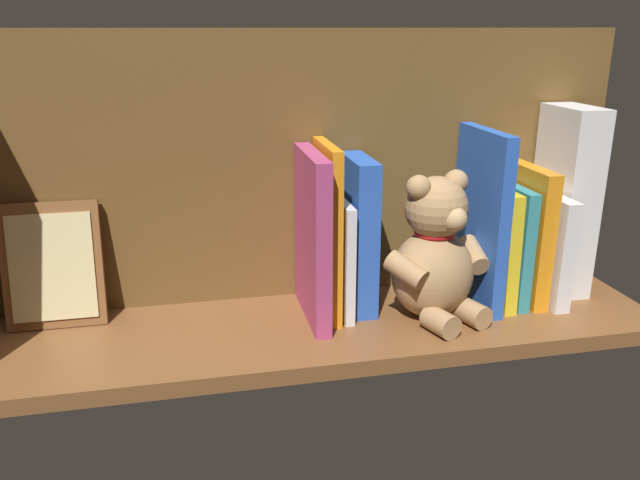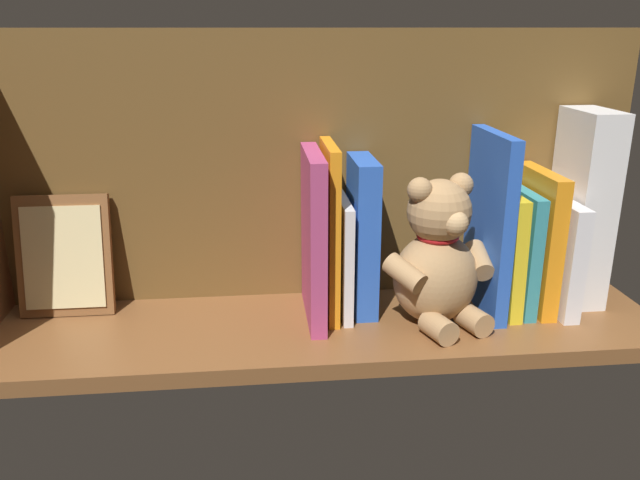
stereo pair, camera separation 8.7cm
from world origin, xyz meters
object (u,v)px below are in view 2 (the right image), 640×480
object	(u,v)px
dictionary_thick_white	(582,208)
book_0	(555,252)
teddy_bear	(438,259)
picture_frame_leaning	(64,256)

from	to	relation	value
dictionary_thick_white	book_0	distance (cm)	7.73
book_0	teddy_bear	distance (cm)	19.03
dictionary_thick_white	teddy_bear	size ratio (longest dim) A/B	1.36
book_0	teddy_bear	bearing A→B (deg)	11.55
dictionary_thick_white	picture_frame_leaning	bearing A→B (deg)	-2.20
picture_frame_leaning	book_0	bearing A→B (deg)	176.08
dictionary_thick_white	picture_frame_leaning	distance (cm)	75.03
book_0	teddy_bear	world-z (taller)	teddy_bear
teddy_bear	dictionary_thick_white	bearing A→B (deg)	175.27
picture_frame_leaning	dictionary_thick_white	bearing A→B (deg)	177.80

